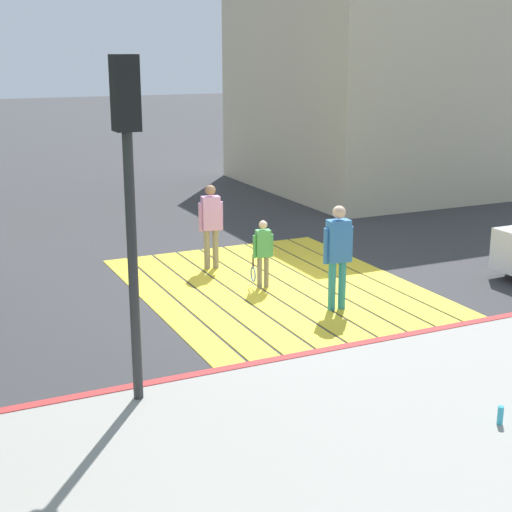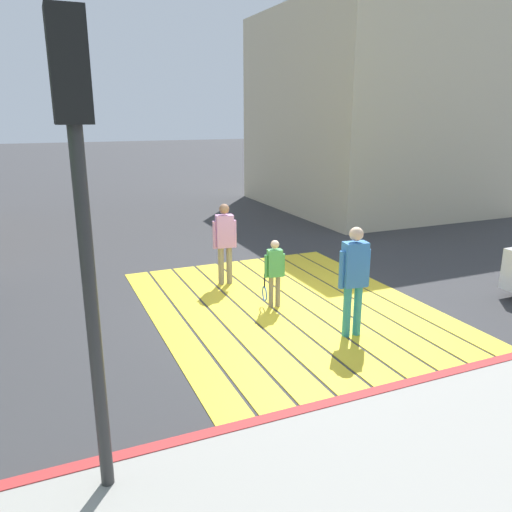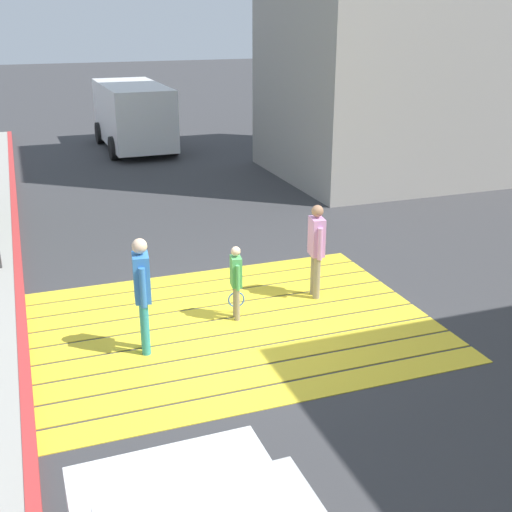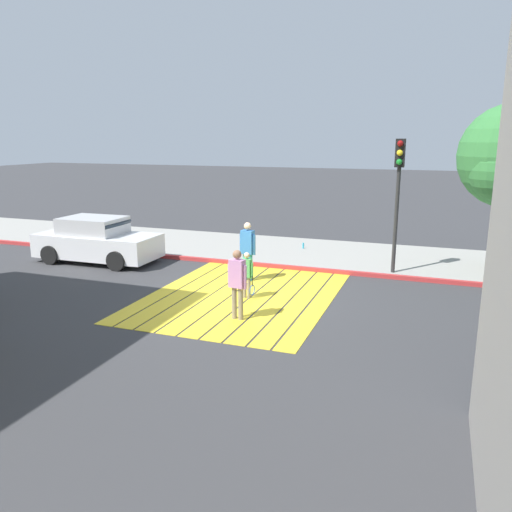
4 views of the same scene
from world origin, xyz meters
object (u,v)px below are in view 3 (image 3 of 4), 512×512
at_px(van_down_street, 133,114).
at_px(pedestrian_child_with_racket, 236,279).
at_px(pedestrian_adult_lead, 316,245).
at_px(pedestrian_adult_trailing, 142,288).

height_order(van_down_street, pedestrian_child_with_racket, van_down_street).
height_order(pedestrian_adult_lead, pedestrian_child_with_racket, pedestrian_adult_lead).
height_order(van_down_street, pedestrian_adult_lead, van_down_street).
height_order(van_down_street, pedestrian_adult_trailing, van_down_street).
bearing_deg(pedestrian_adult_lead, pedestrian_adult_trailing, -163.16).
distance_m(pedestrian_adult_lead, pedestrian_adult_trailing, 3.39).
relative_size(pedestrian_adult_lead, pedestrian_adult_trailing, 0.95).
bearing_deg(pedestrian_adult_lead, pedestrian_child_with_racket, -166.99).
distance_m(van_down_street, pedestrian_adult_lead, 14.60).
distance_m(van_down_street, pedestrian_child_with_racket, 15.00).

